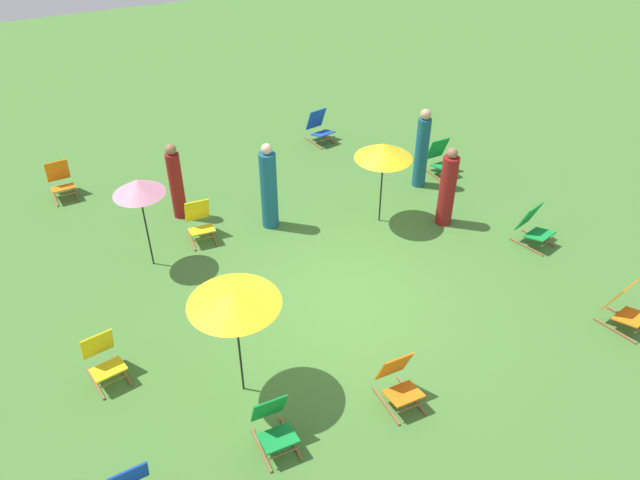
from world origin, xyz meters
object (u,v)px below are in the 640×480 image
umbrella_0 (138,187)px  person_0 (269,188)px  umbrella_2 (384,151)px  person_2 (422,150)px  deckchair_7 (398,382)px  deckchair_3 (103,359)px  deckchair_6 (200,222)px  deckchair_9 (625,308)px  deckchair_2 (440,158)px  person_3 (447,189)px  person_1 (176,183)px  deckchair_1 (534,227)px  deckchair_4 (61,181)px  deckchair_8 (319,128)px  deckchair_0 (274,425)px  umbrella_1 (234,298)px

umbrella_0 → person_0: size_ratio=0.99×
umbrella_2 → person_2: size_ratio=0.97×
person_2 → deckchair_7: bearing=-98.0°
deckchair_3 → person_0: size_ratio=0.45×
deckchair_6 → umbrella_2: (3.55, -0.96, 1.26)m
deckchair_3 → deckchair_9: (8.04, -2.40, 0.00)m
deckchair_2 → person_2: (-0.74, -0.28, 0.52)m
deckchair_7 → person_0: bearing=89.9°
umbrella_2 → person_3: 1.56m
deckchair_3 → deckchair_7: size_ratio=1.01×
person_1 → deckchair_3: bearing=-94.4°
deckchair_1 → deckchair_4: (-8.28, 5.69, 0.00)m
deckchair_3 → umbrella_0: size_ratio=0.45×
deckchair_8 → person_2: (1.16, -2.92, 0.52)m
deckchair_0 → deckchair_3: same height
umbrella_0 → person_0: (2.49, 0.29, -0.82)m
deckchair_2 → umbrella_1: umbrella_1 is taller
deckchair_1 → umbrella_1: size_ratio=0.45×
deckchair_0 → person_0: size_ratio=0.45×
deckchair_7 → umbrella_2: 4.85m
deckchair_7 → person_0: (-0.10, 5.01, 0.51)m
deckchair_9 → umbrella_1: 6.52m
deckchair_8 → person_1: 4.54m
deckchair_0 → deckchair_6: (0.39, 5.14, 0.00)m
deckchair_2 → umbrella_0: umbrella_0 is taller
deckchair_3 → person_2: person_2 is taller
deckchair_1 → umbrella_2: 3.30m
deckchair_2 → deckchair_9: bearing=-93.8°
deckchair_9 → person_2: 5.37m
deckchair_2 → deckchair_3: 8.71m
deckchair_3 → person_1: size_ratio=0.50×
deckchair_3 → person_1: person_1 is taller
deckchair_6 → umbrella_1: 4.34m
deckchair_1 → person_2: 3.00m
person_1 → deckchair_9: bearing=-22.6°
deckchair_3 → person_3: bearing=-0.4°
umbrella_2 → deckchair_1: bearing=-39.0°
deckchair_7 → deckchair_8: bearing=72.3°
person_2 → deckchair_9: bearing=-56.1°
deckchair_0 → deckchair_8: bearing=61.0°
deckchair_8 → umbrella_2: umbrella_2 is taller
deckchair_6 → umbrella_0: umbrella_0 is taller
deckchair_8 → person_2: person_2 is taller
deckchair_1 → umbrella_2: size_ratio=0.49×
deckchair_0 → deckchair_4: 8.18m
person_2 → person_1: bearing=-164.0°
deckchair_4 → deckchair_6: same height
deckchair_8 → umbrella_2: size_ratio=0.47×
deckchair_7 → umbrella_0: bearing=117.6°
deckchair_0 → person_0: person_0 is taller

